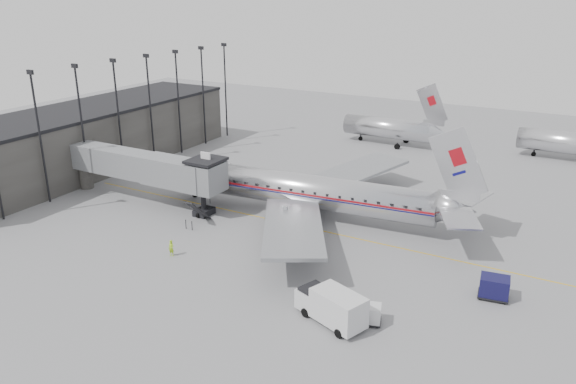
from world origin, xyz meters
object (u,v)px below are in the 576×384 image
object	(u,v)px
service_van	(331,305)
ramp_worker	(171,248)
baggage_cart_white	(369,314)
airliner	(307,191)
baggage_cart_navy	(494,287)

from	to	relation	value
service_van	ramp_worker	bearing A→B (deg)	-168.37
service_van	baggage_cart_white	size ratio (longest dim) A/B	2.76
service_van	baggage_cart_white	xyz separation A→B (m)	(2.51, 1.21, -0.63)
airliner	service_van	world-z (taller)	airliner
baggage_cart_white	service_van	bearing A→B (deg)	-171.28
baggage_cart_white	ramp_worker	xyz separation A→B (m)	(-20.16, 1.53, -0.00)
airliner	baggage_cart_navy	bearing A→B (deg)	-26.16
baggage_cart_white	baggage_cart_navy	bearing A→B (deg)	30.84
service_van	baggage_cart_navy	size ratio (longest dim) A/B	2.37
airliner	service_van	size ratio (longest dim) A/B	6.00
baggage_cart_navy	ramp_worker	xyz separation A→B (m)	(-27.63, -6.75, -0.20)
baggage_cart_white	airliner	bearing A→B (deg)	112.80
baggage_cart_navy	service_van	bearing A→B (deg)	-144.36
airliner	ramp_worker	distance (m)	16.32
ramp_worker	service_van	bearing A→B (deg)	-12.15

